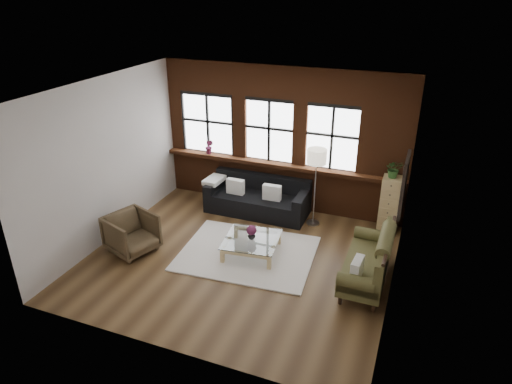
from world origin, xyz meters
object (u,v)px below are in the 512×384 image
(drawer_chest, at_px, (389,204))
(floor_lamp, at_px, (315,185))
(dark_sofa, at_px, (257,196))
(armchair, at_px, (132,233))
(coffee_table, at_px, (252,246))
(vintage_settee, at_px, (367,258))
(vase, at_px, (252,235))

(drawer_chest, bearing_deg, floor_lamp, -169.09)
(dark_sofa, relative_size, floor_lamp, 1.23)
(dark_sofa, height_order, armchair, dark_sofa)
(dark_sofa, relative_size, coffee_table, 2.24)
(vintage_settee, relative_size, floor_lamp, 0.96)
(armchair, distance_m, drawer_chest, 5.18)
(floor_lamp, bearing_deg, coffee_table, -116.48)
(coffee_table, bearing_deg, dark_sofa, 107.43)
(coffee_table, distance_m, vase, 0.24)
(coffee_table, xyz_separation_m, floor_lamp, (0.79, 1.59, 0.76))
(vintage_settee, xyz_separation_m, floor_lamp, (-1.36, 1.69, 0.45))
(coffee_table, xyz_separation_m, drawer_chest, (2.29, 1.88, 0.44))
(dark_sofa, relative_size, drawer_chest, 1.89)
(coffee_table, distance_m, drawer_chest, 3.00)
(dark_sofa, distance_m, floor_lamp, 1.41)
(vintage_settee, height_order, drawer_chest, drawer_chest)
(vintage_settee, relative_size, vase, 11.66)
(floor_lamp, bearing_deg, dark_sofa, 177.44)
(dark_sofa, xyz_separation_m, coffee_table, (0.52, -1.65, -0.25))
(armchair, bearing_deg, drawer_chest, -40.26)
(vintage_settee, height_order, floor_lamp, floor_lamp)
(vintage_settee, xyz_separation_m, armchair, (-4.33, -0.63, -0.09))
(dark_sofa, relative_size, armchair, 2.69)
(armchair, height_order, coffee_table, armchair)
(coffee_table, xyz_separation_m, vase, (-0.00, 0.00, 0.24))
(drawer_chest, xyz_separation_m, floor_lamp, (-1.50, -0.29, 0.32))
(vintage_settee, bearing_deg, dark_sofa, 146.86)
(vintage_settee, height_order, vase, vintage_settee)
(vintage_settee, bearing_deg, coffee_table, 177.41)
(vintage_settee, relative_size, armchair, 2.11)
(coffee_table, bearing_deg, drawer_chest, 39.30)
(vintage_settee, distance_m, vase, 2.16)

